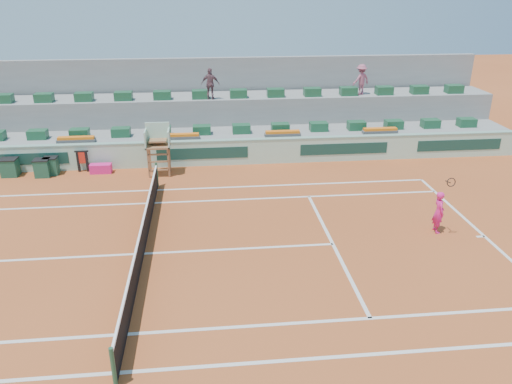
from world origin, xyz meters
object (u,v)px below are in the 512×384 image
umpire_chair (158,142)px  drink_cooler_a (51,166)px  tennis_player (439,212)px  player_bag (101,169)px

umpire_chair → drink_cooler_a: size_ratio=2.86×
drink_cooler_a → tennis_player: (15.35, -7.38, 0.36)m
umpire_chair → drink_cooler_a: 5.16m
drink_cooler_a → umpire_chair: bearing=-5.0°
player_bag → umpire_chair: 3.10m
player_bag → umpire_chair: umpire_chair is taller
umpire_chair → drink_cooler_a: umpire_chair is taller
umpire_chair → tennis_player: umpire_chair is taller
umpire_chair → tennis_player: bearing=-33.9°
player_bag → umpire_chair: bearing=-8.2°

